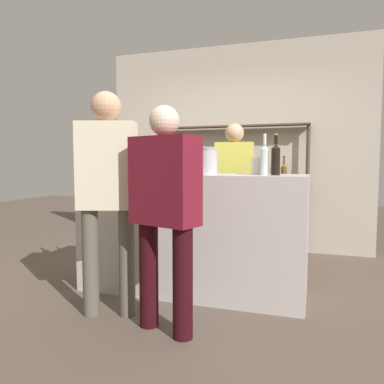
{
  "coord_description": "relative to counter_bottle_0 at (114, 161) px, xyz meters",
  "views": [
    {
      "loc": [
        1.07,
        -3.25,
        1.2
      ],
      "look_at": [
        0.0,
        0.0,
        0.93
      ],
      "focal_mm": 35.0,
      "sensor_mm": 36.0,
      "label": 1
    }
  ],
  "objects": [
    {
      "name": "ice_bucket",
      "position": [
        0.94,
        -0.07,
        -0.01
      ],
      "size": [
        0.19,
        0.19,
        0.23
      ],
      "color": "#B2B2B7",
      "rests_on": "bar_counter"
    },
    {
      "name": "counter_bottle_4",
      "position": [
        0.49,
        0.28,
        0.02
      ],
      "size": [
        0.09,
        0.09,
        0.35
      ],
      "color": "#0F1956",
      "rests_on": "bar_counter"
    },
    {
      "name": "counter_bottle_2",
      "position": [
        1.41,
        0.04,
        0.01
      ],
      "size": [
        0.07,
        0.07,
        0.36
      ],
      "color": "silver",
      "rests_on": "bar_counter"
    },
    {
      "name": "customer_center",
      "position": [
        0.84,
        -0.77,
        -0.3
      ],
      "size": [
        0.54,
        0.37,
        1.59
      ],
      "rotation": [
        0.0,
        0.0,
        1.24
      ],
      "color": "black",
      "rests_on": "ground_plane"
    },
    {
      "name": "customer_left",
      "position": [
        0.31,
        -0.64,
        -0.19
      ],
      "size": [
        0.48,
        0.32,
        1.74
      ],
      "rotation": [
        0.0,
        0.0,
        1.88
      ],
      "color": "#575347",
      "rests_on": "ground_plane"
    },
    {
      "name": "counter_bottle_0",
      "position": [
        0.0,
        0.0,
        0.0
      ],
      "size": [
        0.09,
        0.09,
        0.33
      ],
      "color": "black",
      "rests_on": "bar_counter"
    },
    {
      "name": "back_shelf",
      "position": [
        0.75,
        1.85,
        -0.09
      ],
      "size": [
        2.01,
        0.18,
        1.7
      ],
      "color": "#4C3828",
      "rests_on": "ground_plane"
    },
    {
      "name": "server_behind_counter",
      "position": [
        0.94,
        1.08,
        -0.25
      ],
      "size": [
        0.43,
        0.22,
        1.64
      ],
      "rotation": [
        0.0,
        0.0,
        -1.53
      ],
      "color": "brown",
      "rests_on": "ground_plane"
    },
    {
      "name": "back_wall",
      "position": [
        0.75,
        2.03,
        0.18
      ],
      "size": [
        3.65,
        0.12,
        2.8
      ],
      "primitive_type": "cube",
      "color": "#B2A899",
      "rests_on": "ground_plane"
    },
    {
      "name": "counter_bottle_3",
      "position": [
        0.61,
        0.13,
        0.0
      ],
      "size": [
        0.08,
        0.08,
        0.32
      ],
      "color": "brown",
      "rests_on": "bar_counter"
    },
    {
      "name": "counter_bottle_5",
      "position": [
        1.51,
        0.03,
        0.01
      ],
      "size": [
        0.07,
        0.07,
        0.35
      ],
      "color": "black",
      "rests_on": "bar_counter"
    },
    {
      "name": "cork_jar",
      "position": [
        1.33,
        0.19,
        -0.05
      ],
      "size": [
        0.1,
        0.1,
        0.15
      ],
      "color": "silver",
      "rests_on": "bar_counter"
    },
    {
      "name": "counter_bottle_1",
      "position": [
        -0.14,
        -0.13,
        0.02
      ],
      "size": [
        0.09,
        0.09,
        0.37
      ],
      "color": "#0F1956",
      "rests_on": "bar_counter"
    },
    {
      "name": "bar_counter",
      "position": [
        0.75,
        0.09,
        -0.67
      ],
      "size": [
        2.05,
        0.67,
        1.09
      ],
      "primitive_type": "cube",
      "color": "#B7B2AD",
      "rests_on": "ground_plane"
    },
    {
      "name": "ground_plane",
      "position": [
        0.75,
        0.09,
        -1.22
      ],
      "size": [
        16.0,
        16.0,
        0.0
      ],
      "primitive_type": "plane",
      "color": "brown"
    }
  ]
}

